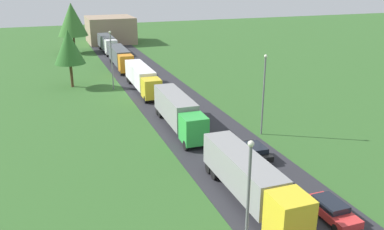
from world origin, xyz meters
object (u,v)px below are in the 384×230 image
at_px(truck_lead, 250,179).
at_px(tree_oak, 69,47).
at_px(car_second, 331,209).
at_px(distant_building, 110,30).
at_px(truck_fifth, 107,43).
at_px(lamppost_lead, 248,203).
at_px(lamppost_second, 264,91).
at_px(lamppost_third, 112,58).
at_px(truck_fourth, 121,57).
at_px(truck_third, 142,77).
at_px(truck_second, 178,111).
at_px(tree_maple, 72,19).
at_px(car_third, 255,151).

relative_size(truck_lead, tree_oak, 1.48).
height_order(truck_lead, car_second, truck_lead).
xyz_separation_m(truck_lead, distant_building, (3.20, 83.09, 1.18)).
relative_size(truck_fifth, tree_oak, 1.38).
height_order(lamppost_lead, lamppost_second, lamppost_second).
bearing_deg(truck_fifth, lamppost_second, -81.90).
relative_size(lamppost_second, lamppost_third, 1.00).
height_order(truck_fourth, car_second, truck_fourth).
bearing_deg(truck_third, truck_lead, -89.77).
relative_size(lamppost_lead, lamppost_third, 0.95).
distance_m(truck_third, truck_fourth, 16.94).
bearing_deg(truck_second, truck_lead, -89.73).
relative_size(truck_fourth, lamppost_lead, 1.58).
height_order(lamppost_lead, tree_maple, tree_maple).
height_order(lamppost_third, distant_building, lamppost_third).
distance_m(truck_lead, truck_third, 34.51).
xyz_separation_m(car_second, car_third, (-0.23, 11.11, 0.00)).
bearing_deg(lamppost_third, tree_oak, 146.39).
height_order(truck_fifth, car_third, truck_fifth).
bearing_deg(car_second, truck_fifth, 93.57).
xyz_separation_m(car_third, tree_maple, (-11.35, 64.21, 6.61)).
bearing_deg(truck_third, tree_oak, 148.08).
relative_size(truck_fifth, distant_building, 1.02).
distance_m(lamppost_lead, distant_building, 90.12).
bearing_deg(truck_second, lamppost_third, 101.78).
relative_size(truck_second, lamppost_lead, 1.54).
height_order(truck_third, truck_fourth, truck_fourth).
xyz_separation_m(truck_third, car_third, (4.50, -27.31, -1.31)).
bearing_deg(truck_third, tree_maple, 100.52).
bearing_deg(car_second, distant_building, 90.92).
relative_size(car_second, lamppost_third, 0.50).
distance_m(truck_fifth, lamppost_second, 57.13).
bearing_deg(car_third, lamppost_second, 54.88).
relative_size(truck_lead, truck_second, 1.00).
bearing_deg(car_third, truck_lead, -121.22).
bearing_deg(truck_fifth, lamppost_third, -97.46).
xyz_separation_m(truck_fifth, lamppost_third, (-4.22, -32.22, 2.81)).
height_order(truck_fifth, lamppost_second, lamppost_second).
relative_size(truck_lead, distant_building, 1.09).
distance_m(car_second, lamppost_third, 41.84).
relative_size(truck_lead, truck_third, 0.94).
bearing_deg(truck_fifth, truck_fourth, -90.82).
bearing_deg(truck_second, car_second, -77.52).
bearing_deg(tree_maple, tree_oak, -95.58).
distance_m(truck_lead, car_second, 6.18).
distance_m(truck_second, distant_building, 66.00).
distance_m(truck_fourth, lamppost_second, 39.91).
bearing_deg(lamppost_second, truck_second, 150.18).
xyz_separation_m(truck_third, tree_oak, (-9.86, 6.14, 4.20)).
xyz_separation_m(car_second, tree_maple, (-11.58, 75.32, 6.61)).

